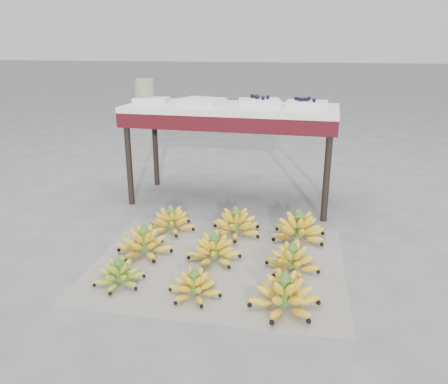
% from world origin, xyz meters
% --- Properties ---
extents(ground, '(60.00, 60.00, 0.00)m').
position_xyz_m(ground, '(0.00, 0.00, 0.00)').
color(ground, '#5D5D5F').
rests_on(ground, ground).
extents(newspaper_mat, '(1.31, 1.12, 0.01)m').
position_xyz_m(newspaper_mat, '(0.04, -0.00, 0.00)').
color(newspaper_mat, silver).
rests_on(newspaper_mat, ground).
extents(bunch_front_left, '(0.28, 0.28, 0.14)m').
position_xyz_m(bunch_front_left, '(-0.35, -0.32, 0.05)').
color(bunch_front_left, '#689A20').
rests_on(bunch_front_left, newspaper_mat).
extents(bunch_front_center, '(0.29, 0.29, 0.14)m').
position_xyz_m(bunch_front_center, '(0.02, -0.34, 0.05)').
color(bunch_front_center, yellow).
rests_on(bunch_front_center, newspaper_mat).
extents(bunch_front_right, '(0.33, 0.33, 0.18)m').
position_xyz_m(bunch_front_right, '(0.41, -0.34, 0.07)').
color(bunch_front_right, yellow).
rests_on(bunch_front_right, newspaper_mat).
extents(bunch_mid_left, '(0.30, 0.30, 0.17)m').
position_xyz_m(bunch_mid_left, '(-0.36, -0.01, 0.07)').
color(bunch_mid_left, yellow).
rests_on(bunch_mid_left, newspaper_mat).
extents(bunch_mid_center, '(0.33, 0.33, 0.16)m').
position_xyz_m(bunch_mid_center, '(0.01, 0.01, 0.06)').
color(bunch_mid_center, yellow).
rests_on(bunch_mid_center, newspaper_mat).
extents(bunch_mid_right, '(0.33, 0.33, 0.16)m').
position_xyz_m(bunch_mid_right, '(0.41, -0.01, 0.06)').
color(bunch_mid_right, yellow).
rests_on(bunch_mid_right, newspaper_mat).
extents(bunch_back_left, '(0.33, 0.33, 0.16)m').
position_xyz_m(bunch_back_left, '(-0.33, 0.32, 0.06)').
color(bunch_back_left, yellow).
rests_on(bunch_back_left, newspaper_mat).
extents(bunch_back_center, '(0.39, 0.39, 0.18)m').
position_xyz_m(bunch_back_center, '(0.05, 0.35, 0.07)').
color(bunch_back_center, yellow).
rests_on(bunch_back_center, newspaper_mat).
extents(bunch_back_right, '(0.41, 0.41, 0.19)m').
position_xyz_m(bunch_back_right, '(0.41, 0.37, 0.07)').
color(bunch_back_right, yellow).
rests_on(bunch_back_right, newspaper_mat).
extents(vendor_table, '(1.41, 0.56, 0.67)m').
position_xyz_m(vendor_table, '(-0.11, 0.94, 0.60)').
color(vendor_table, black).
rests_on(vendor_table, ground).
extents(tray_far_left, '(0.25, 0.19, 0.04)m').
position_xyz_m(tray_far_left, '(-0.68, 0.93, 0.69)').
color(tray_far_left, silver).
rests_on(tray_far_left, vendor_table).
extents(tray_left, '(0.31, 0.26, 0.04)m').
position_xyz_m(tray_left, '(-0.31, 0.92, 0.70)').
color(tray_left, silver).
rests_on(tray_left, vendor_table).
extents(tray_right, '(0.31, 0.25, 0.07)m').
position_xyz_m(tray_right, '(0.07, 0.97, 0.70)').
color(tray_right, silver).
rests_on(tray_right, vendor_table).
extents(tray_far_right, '(0.27, 0.20, 0.07)m').
position_xyz_m(tray_far_right, '(0.38, 0.94, 0.70)').
color(tray_far_right, silver).
rests_on(tray_far_right, vendor_table).
extents(glass_jar, '(0.15, 0.15, 0.16)m').
position_xyz_m(glass_jar, '(-0.74, 0.95, 0.76)').
color(glass_jar, beige).
rests_on(glass_jar, vendor_table).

